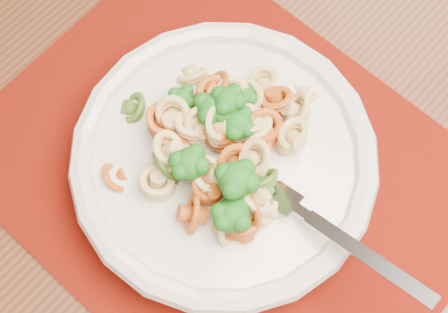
% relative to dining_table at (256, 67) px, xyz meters
% --- Properties ---
extents(dining_table, '(1.65, 1.26, 0.71)m').
position_rel_dining_table_xyz_m(dining_table, '(0.00, 0.00, 0.00)').
color(dining_table, '#562D18').
rests_on(dining_table, ground).
extents(placemat, '(0.47, 0.40, 0.00)m').
position_rel_dining_table_xyz_m(placemat, '(0.04, -0.15, 0.09)').
color(placemat, '#5D0E03').
rests_on(placemat, dining_table).
extents(pasta_bowl, '(0.25, 0.25, 0.05)m').
position_rel_dining_table_xyz_m(pasta_bowl, '(0.04, -0.15, 0.12)').
color(pasta_bowl, beige).
rests_on(pasta_bowl, placemat).
extents(pasta_broccoli_heap, '(0.21, 0.21, 0.06)m').
position_rel_dining_table_xyz_m(pasta_broccoli_heap, '(0.04, -0.15, 0.14)').
color(pasta_broccoli_heap, tan).
rests_on(pasta_broccoli_heap, pasta_bowl).
extents(fork, '(0.18, 0.07, 0.08)m').
position_rel_dining_table_xyz_m(fork, '(0.10, -0.16, 0.14)').
color(fork, silver).
rests_on(fork, pasta_bowl).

